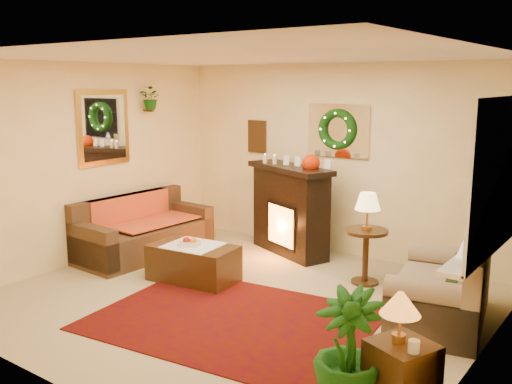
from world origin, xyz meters
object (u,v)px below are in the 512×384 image
Objects in this scene: fireplace at (290,214)px; side_table_round at (366,257)px; coffee_table at (193,264)px; end_table_square at (401,374)px; loveseat at (441,281)px; sofa at (145,225)px.

side_table_round is (1.38, -0.51, -0.23)m from fireplace.
end_table_square is at bearing -27.16° from coffee_table.
fireplace is 1.23× the size of coffee_table.
loveseat reaches higher than coffee_table.
loveseat is 1.74m from end_table_square.
side_table_round is at bearing 120.92° from end_table_square.
sofa is 1.30m from coffee_table.
end_table_square reaches higher than coffee_table.
coffee_table is (1.23, -0.37, -0.22)m from sofa.
coffee_table is (-3.07, 1.15, -0.06)m from end_table_square.
fireplace is 2.69m from loveseat.
end_table_square is 0.49× the size of coffee_table.
fireplace reaches higher than sofa.
loveseat is at bearing -1.61° from fireplace.
side_table_round is at bearing 1.91° from fireplace.
fireplace is at bearing 72.41° from coffee_table.
side_table_round is at bearing 141.48° from loveseat.
loveseat is 2.80× the size of end_table_square.
fireplace reaches higher than side_table_round.
loveseat is (2.46, -1.07, -0.13)m from fireplace.
fireplace reaches higher than end_table_square.
sofa is 3.03m from side_table_round.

